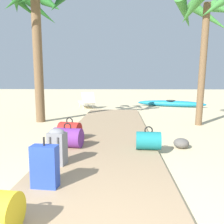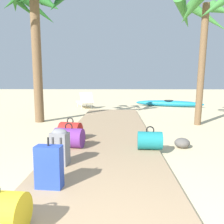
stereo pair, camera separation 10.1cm
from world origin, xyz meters
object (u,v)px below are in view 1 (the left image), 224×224
Objects in this scene: kayak at (171,103)px; lounge_chair at (87,101)px; duffel_bag_purple at (68,138)px; backpack_grey at (57,146)px; duffel_bag_teal at (148,141)px; suitcase_blue at (45,166)px; palm_tree_far_left at (37,15)px; palm_tree_near_right at (205,20)px; duffel_bag_red at (70,131)px.

lounge_chair is at bearing -170.65° from kayak.
kayak is at bearing 65.57° from duffel_bag_purple.
backpack_grey is 0.36× the size of lounge_chair.
lounge_chair is (-0.69, 7.43, 0.05)m from duffel_bag_purple.
lounge_chair is 4.46m from kayak.
duffel_bag_teal is at bearing 29.89° from backpack_grey.
backpack_grey is 0.91× the size of suitcase_blue.
palm_tree_far_left is (-3.25, 3.36, 3.22)m from duffel_bag_teal.
palm_tree_far_left is (-5.19, 0.38, 0.29)m from palm_tree_near_right.
kayak is at bearing 63.14° from duffel_bag_red.
suitcase_blue is at bearing -126.14° from palm_tree_near_right.
duffel_bag_teal is 4.61m from palm_tree_near_right.
duffel_bag_purple is 1.06× the size of backpack_grey.
kayak is at bearing 75.78° from duffel_bag_teal.
palm_tree_near_right is at bearing 38.94° from duffel_bag_purple.
suitcase_blue is at bearing -109.75° from kayak.
suitcase_blue is 0.40× the size of lounge_chair.
palm_tree_near_right is at bearing 31.37° from duffel_bag_red.
kayak is (0.15, 5.28, -3.02)m from palm_tree_near_right.
duffel_bag_purple reaches higher than duffel_bag_teal.
palm_tree_far_left is (-1.54, 2.60, 3.20)m from duffel_bag_red.
palm_tree_near_right is at bearing 53.86° from suitcase_blue.
palm_tree_far_left is at bearing 134.01° from duffel_bag_teal.
backpack_grey is 1.80m from duffel_bag_teal.
suitcase_blue is at bearing -70.97° from palm_tree_far_left.
kayak is (3.65, 9.16, -0.22)m from backpack_grey.
duffel_bag_teal is 5.68m from palm_tree_far_left.
duffel_bag_red is 6.81m from lounge_chair.
duffel_bag_teal is at bearing 49.10° from suitcase_blue.
lounge_chair is at bearing 132.96° from palm_tree_near_right.
palm_tree_near_right is at bearing -91.63° from kayak.
duffel_bag_teal is 0.14× the size of kayak.
duffel_bag_red is at bearing 95.00° from suitcase_blue.
palm_tree_near_right reaches higher than lounge_chair.
duffel_bag_teal is (1.55, 0.89, -0.13)m from backpack_grey.
palm_tree_near_right is 1.14× the size of kayak.
backpack_grey is at bearing -132.08° from palm_tree_near_right.
palm_tree_far_left is at bearing -102.70° from lounge_chair.
palm_tree_far_left reaches higher than palm_tree_near_right.
backpack_grey is (0.06, -1.00, 0.11)m from duffel_bag_purple.
duffel_bag_red is 8.42m from kayak.
lounge_chair reaches higher than duffel_bag_teal.
lounge_chair reaches higher than suitcase_blue.
duffel_bag_red is at bearing -116.86° from kayak.
duffel_bag_purple is at bearing -81.41° from duffel_bag_red.
duffel_bag_purple is 0.39× the size of lounge_chair.
palm_tree_near_right is 5.21m from palm_tree_far_left.
palm_tree_far_left is (-1.75, 5.08, 3.13)m from suitcase_blue.
palm_tree_near_right reaches higher than duffel_bag_red.
duffel_bag_red is 1.66m from backpack_grey.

